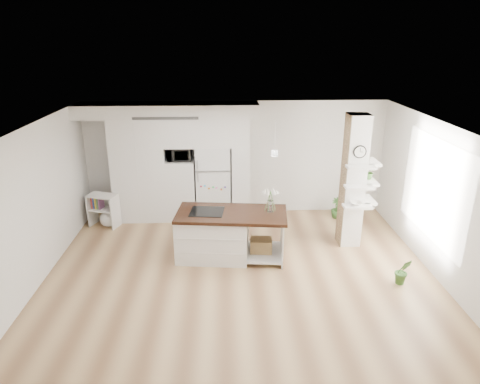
# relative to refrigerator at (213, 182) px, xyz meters

# --- Properties ---
(floor) EXTENTS (7.00, 6.00, 0.01)m
(floor) POSITION_rel_refrigerator_xyz_m (0.53, -2.68, -0.88)
(floor) COLOR tan
(floor) RESTS_ON ground
(room) EXTENTS (7.04, 6.04, 2.72)m
(room) POSITION_rel_refrigerator_xyz_m (0.53, -2.68, 0.98)
(room) COLOR white
(room) RESTS_ON ground
(cabinet_wall) EXTENTS (4.00, 0.71, 2.70)m
(cabinet_wall) POSITION_rel_refrigerator_xyz_m (-0.92, -0.01, 0.63)
(cabinet_wall) COLOR white
(cabinet_wall) RESTS_ON floor
(refrigerator) EXTENTS (0.78, 0.69, 1.75)m
(refrigerator) POSITION_rel_refrigerator_xyz_m (0.00, 0.00, 0.00)
(refrigerator) COLOR white
(refrigerator) RESTS_ON floor
(column) EXTENTS (0.69, 0.90, 2.70)m
(column) POSITION_rel_refrigerator_xyz_m (2.90, -1.55, 0.48)
(column) COLOR silver
(column) RESTS_ON floor
(window) EXTENTS (0.00, 2.40, 2.40)m
(window) POSITION_rel_refrigerator_xyz_m (4.00, -2.38, 0.62)
(window) COLOR white
(window) RESTS_ON room
(pendant_light) EXTENTS (0.12, 0.12, 0.10)m
(pendant_light) POSITION_rel_refrigerator_xyz_m (2.23, -2.53, 1.24)
(pendant_light) COLOR white
(pendant_light) RESTS_ON room
(kitchen_island) EXTENTS (2.17, 1.20, 1.51)m
(kitchen_island) POSITION_rel_refrigerator_xyz_m (0.15, -1.96, -0.39)
(kitchen_island) COLOR white
(kitchen_island) RESTS_ON floor
(bookshelf) EXTENTS (0.72, 0.55, 0.75)m
(bookshelf) POSITION_rel_refrigerator_xyz_m (-2.45, -0.45, -0.55)
(bookshelf) COLOR white
(bookshelf) RESTS_ON floor
(floor_plant_a) EXTENTS (0.29, 0.24, 0.49)m
(floor_plant_a) POSITION_rel_refrigerator_xyz_m (3.33, -3.08, -0.63)
(floor_plant_a) COLOR #3C6E2C
(floor_plant_a) RESTS_ON floor
(floor_plant_b) EXTENTS (0.32, 0.32, 0.49)m
(floor_plant_b) POSITION_rel_refrigerator_xyz_m (2.91, -0.18, -0.63)
(floor_plant_b) COLOR #3C6E2C
(floor_plant_b) RESTS_ON floor
(microwave) EXTENTS (0.54, 0.37, 0.30)m
(microwave) POSITION_rel_refrigerator_xyz_m (-0.75, -0.06, 0.69)
(microwave) COLOR #2D2D2D
(microwave) RESTS_ON cabinet_wall
(shelf_plant) EXTENTS (0.27, 0.23, 0.30)m
(shelf_plant) POSITION_rel_refrigerator_xyz_m (3.15, -1.38, 0.65)
(shelf_plant) COLOR #3C6E2C
(shelf_plant) RESTS_ON column
(decor_bowl) EXTENTS (0.22, 0.22, 0.05)m
(decor_bowl) POSITION_rel_refrigerator_xyz_m (2.82, -1.78, 0.13)
(decor_bowl) COLOR white
(decor_bowl) RESTS_ON column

